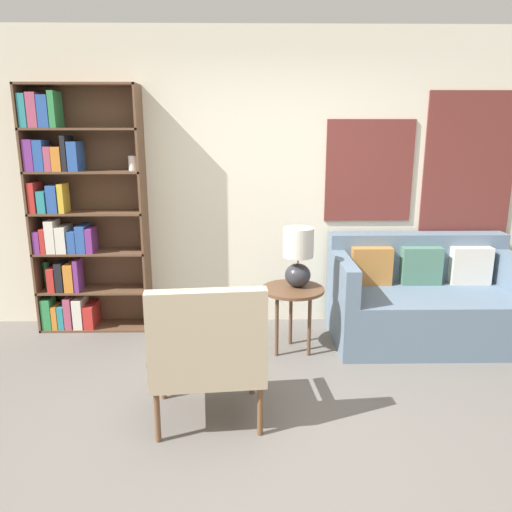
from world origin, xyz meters
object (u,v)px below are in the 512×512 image
Objects in this scene: armchair at (208,350)px; couch at (424,301)px; table_lamp at (298,255)px; side_table at (293,295)px; bookshelf at (73,217)px.

armchair is 2.27m from couch.
table_lamp is (0.66, 1.13, 0.31)m from armchair.
couch is at bearing 11.25° from table_lamp.
armchair is at bearing -143.18° from couch.
table_lamp is (0.04, 0.05, 0.33)m from side_table.
couch is (3.14, -0.29, -0.71)m from bookshelf.
armchair reaches higher than side_table.
couch is 3.28× the size of table_lamp.
table_lamp reaches higher than armchair.
couch is 2.87× the size of side_table.
armchair reaches higher than couch.
table_lamp is at bearing 49.13° from side_table.
armchair is (1.32, -1.65, -0.53)m from bookshelf.
table_lamp reaches higher than couch.
bookshelf reaches higher than table_lamp.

